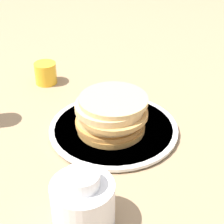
{
  "coord_description": "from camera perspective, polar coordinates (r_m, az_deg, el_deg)",
  "views": [
    {
      "loc": [
        0.62,
        -0.32,
        0.5
      ],
      "look_at": [
        -0.01,
        -0.0,
        0.05
      ],
      "focal_mm": 60.0,
      "sensor_mm": 36.0,
      "label": 1
    }
  ],
  "objects": [
    {
      "name": "plate",
      "position": [
        0.86,
        0.0,
        -2.64
      ],
      "size": [
        0.29,
        0.29,
        0.01
      ],
      "color": "silver",
      "rests_on": "ground_plane"
    },
    {
      "name": "juice_glass",
      "position": [
        1.07,
        -10.08,
        5.85
      ],
      "size": [
        0.06,
        0.06,
        0.06
      ],
      "color": "yellow",
      "rests_on": "ground_plane"
    },
    {
      "name": "cream_jug",
      "position": [
        0.63,
        -4.43,
        -13.57
      ],
      "size": [
        0.11,
        0.11,
        0.11
      ],
      "color": "white",
      "rests_on": "ground_plane"
    },
    {
      "name": "pancake_stack",
      "position": [
        0.83,
        -0.19,
        -0.26
      ],
      "size": [
        0.17,
        0.16,
        0.08
      ],
      "color": "#B6833D",
      "rests_on": "plate"
    },
    {
      "name": "ground_plane",
      "position": [
        0.86,
        0.56,
        -3.32
      ],
      "size": [
        4.0,
        4.0,
        0.0
      ],
      "primitive_type": "plane",
      "color": "#9E7F5B"
    }
  ]
}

